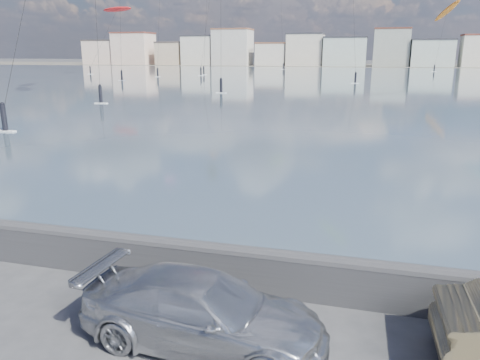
% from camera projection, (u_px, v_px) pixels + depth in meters
% --- Properties ---
extents(ground, '(700.00, 700.00, 0.00)m').
position_uv_depth(ground, '(128.00, 352.00, 8.35)').
color(ground, '#333335').
rests_on(ground, ground).
extents(bay_water, '(500.00, 177.00, 0.00)m').
position_uv_depth(bay_water, '(350.00, 79.00, 93.53)').
color(bay_water, '#385562').
rests_on(bay_water, ground).
extents(far_shore_strip, '(500.00, 60.00, 0.00)m').
position_uv_depth(far_shore_strip, '(361.00, 65.00, 194.54)').
color(far_shore_strip, '#4C473D').
rests_on(far_shore_strip, ground).
extents(seawall, '(400.00, 0.36, 1.08)m').
position_uv_depth(seawall, '(183.00, 259.00, 10.71)').
color(seawall, '#28282B').
rests_on(seawall, ground).
extents(far_buildings, '(240.79, 13.26, 14.60)m').
position_uv_depth(far_buildings, '(365.00, 50.00, 179.59)').
color(far_buildings, beige).
rests_on(far_buildings, ground).
extents(car_silver, '(4.67, 2.18, 1.32)m').
position_uv_depth(car_silver, '(203.00, 311.00, 8.42)').
color(car_silver, '#B6B8BD').
rests_on(car_silver, ground).
extents(kitesurfer_5, '(8.24, 19.42, 20.24)m').
position_uv_depth(kitesurfer_5, '(447.00, 11.00, 137.63)').
color(kitesurfer_5, orange).
rests_on(kitesurfer_5, ground).
extents(kitesurfer_15, '(9.04, 16.02, 17.12)m').
position_uv_depth(kitesurfer_15, '(117.00, 10.00, 123.46)').
color(kitesurfer_15, red).
rests_on(kitesurfer_15, ground).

